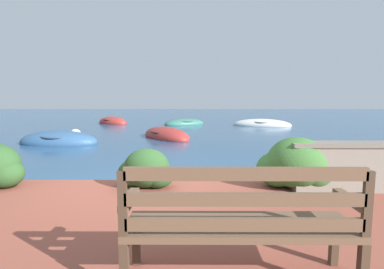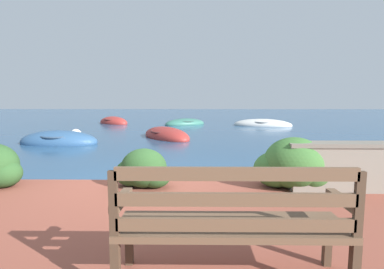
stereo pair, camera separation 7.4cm
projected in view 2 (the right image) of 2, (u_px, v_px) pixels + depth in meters
The scene contains 11 objects.
ground_plane at pixel (144, 192), 5.11m from camera, with size 80.00×80.00×0.00m.
park_bench at pixel (232, 221), 2.17m from camera, with size 1.71×0.48×0.93m.
stone_wall at pixel (364, 166), 4.46m from camera, with size 2.30×0.39×0.73m.
hedge_clump_left at pixel (143, 170), 4.65m from camera, with size 0.89×0.64×0.61m.
hedge_clump_centre at pixel (293, 166), 4.59m from camera, with size 1.16×0.84×0.79m.
rowboat_nearest at pixel (59, 142), 10.57m from camera, with size 2.79×1.34×0.83m.
rowboat_mid at pixel (166, 136), 12.16m from camera, with size 2.70×3.17×0.77m.
rowboat_far at pixel (262, 125), 17.41m from camera, with size 3.56×2.20×0.72m.
rowboat_outer at pixel (185, 124), 18.21m from camera, with size 2.83×2.29×0.67m.
rowboat_distant at pixel (114, 123), 18.93m from camera, with size 2.54×2.32×0.80m.
mooring_buoy at pixel (76, 134), 12.63m from camera, with size 0.51×0.51×0.46m.
Camera 2 is at (0.89, -4.94, 1.60)m, focal length 28.00 mm.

